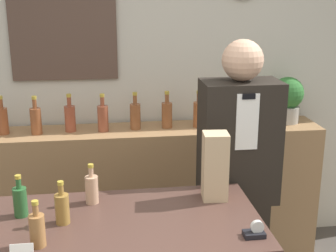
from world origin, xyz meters
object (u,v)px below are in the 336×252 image
object	(u,v)px
shopkeeper	(237,189)
tape_dispenser	(255,232)
potted_plant	(287,98)
paper_bag	(215,166)

from	to	relation	value
shopkeeper	tape_dispenser	bearing A→B (deg)	-100.15
potted_plant	tape_dispenser	size ratio (longest dim) A/B	3.78
shopkeeper	tape_dispenser	distance (m)	0.74
potted_plant	paper_bag	bearing A→B (deg)	-125.71
paper_bag	tape_dispenser	distance (m)	0.43
potted_plant	paper_bag	distance (m)	1.38
potted_plant	shopkeeper	bearing A→B (deg)	-126.64
shopkeeper	tape_dispenser	size ratio (longest dim) A/B	19.03
potted_plant	tape_dispenser	distance (m)	1.69
paper_bag	shopkeeper	bearing A→B (deg)	56.68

